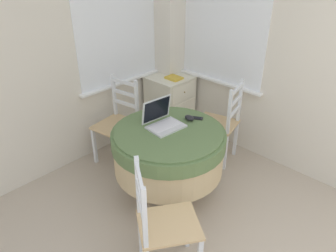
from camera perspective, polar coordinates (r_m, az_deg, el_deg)
name	(u,v)px	position (r m, az deg, el deg)	size (l,w,h in m)	color
corner_room_shell	(204,61)	(3.03, 6.34, 11.14)	(4.17, 5.10, 2.55)	beige
round_dining_table	(168,148)	(3.04, 0.09, -3.82)	(1.05, 1.05, 0.74)	#4C3D2D
laptop	(163,121)	(3.00, -0.94, 0.94)	(0.34, 0.31, 0.25)	silver
computer_mouse	(189,118)	(3.11, 3.73, 1.42)	(0.07, 0.10, 0.05)	black
cell_phone	(197,118)	(3.16, 5.07, 1.39)	(0.10, 0.12, 0.01)	black
dining_chair_near_back_window	(118,123)	(3.69, -8.66, 0.52)	(0.49, 0.45, 0.95)	tan
dining_chair_near_right_window	(220,124)	(3.68, 9.10, 0.39)	(0.48, 0.51, 0.95)	tan
dining_chair_camera_near	(162,225)	(2.44, -1.00, -16.84)	(0.57, 0.56, 0.95)	tan
corner_cabinet	(170,104)	(4.29, 0.33, 3.94)	(0.51, 0.51, 0.75)	silver
book_on_cabinet	(174,78)	(4.06, 1.04, 8.38)	(0.15, 0.19, 0.02)	gold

